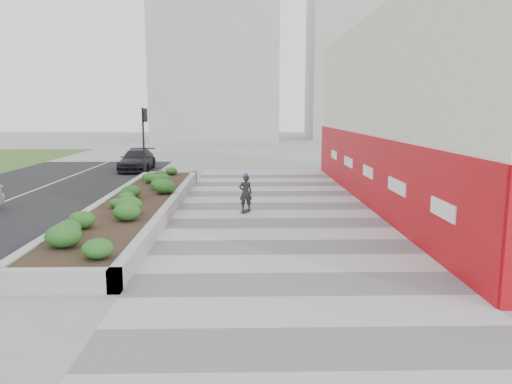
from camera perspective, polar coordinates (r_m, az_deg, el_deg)
The scene contains 10 objects.
ground at distance 13.32m, azimuth 4.05°, elevation -8.41°, with size 160.00×160.00×0.00m, color gray.
walkway at distance 16.19m, azimuth 3.07°, elevation -5.16°, with size 8.00×36.00×0.01m, color #A8A8AD.
building at distance 23.10m, azimuth 19.73°, elevation 8.62°, with size 6.04×24.08×8.00m.
planter at distance 20.42m, azimuth -13.37°, elevation -1.16°, with size 3.00×18.00×0.90m.
traffic_signal_near at distance 30.75m, azimuth -12.63°, elevation 6.72°, with size 0.33×0.28×4.20m.
distant_bldg_north_l at distance 67.99m, azimuth -4.59°, elevation 14.36°, with size 16.00×12.00×20.00m, color #ADAAA3.
distant_bldg_north_r at distance 74.84m, azimuth 11.68°, elevation 15.28°, with size 14.00×10.00×24.00m, color #ADAAA3.
manhole_cover at distance 16.24m, azimuth 4.84°, elevation -5.14°, with size 0.44×0.44×0.01m, color #595654.
skateboarder at distance 19.85m, azimuth -1.20°, elevation -0.06°, with size 0.58×0.75×1.60m.
car_dark at distance 34.64m, azimuth -13.43°, elevation 3.56°, with size 1.99×4.89×1.42m, color black.
Camera 1 is at (-1.21, -12.63, 4.06)m, focal length 35.00 mm.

